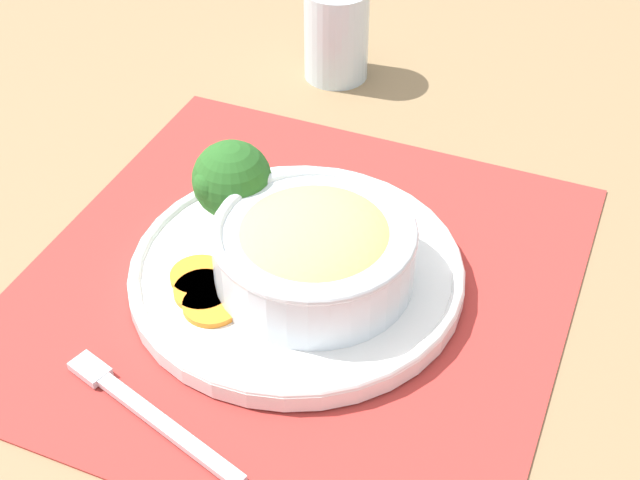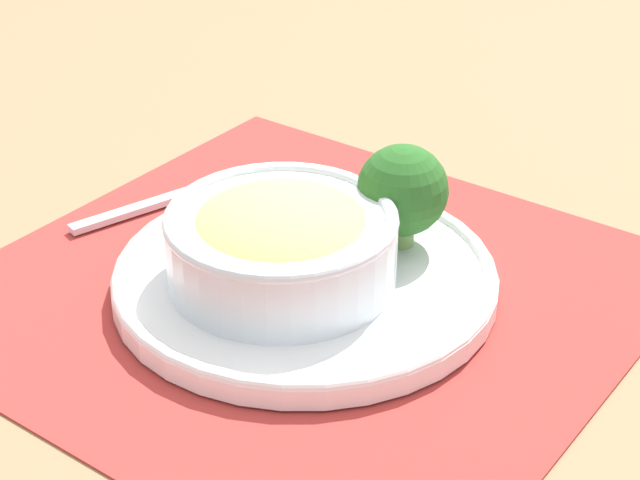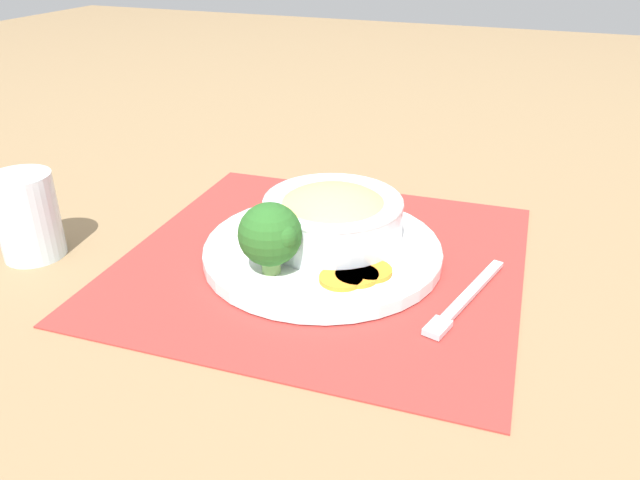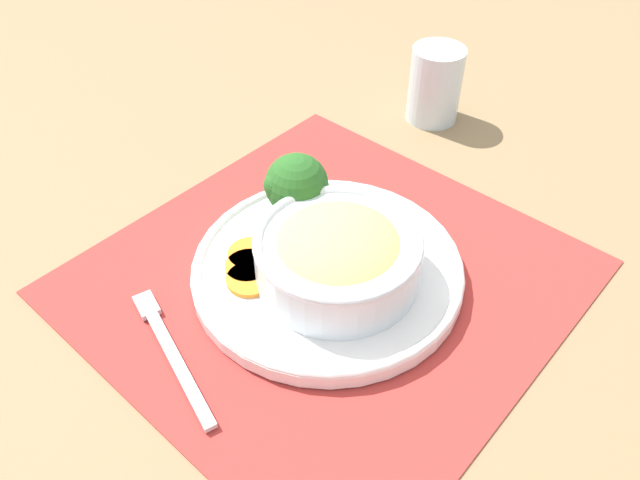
{
  "view_description": "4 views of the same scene",
  "coord_description": "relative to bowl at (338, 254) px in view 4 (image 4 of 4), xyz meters",
  "views": [
    {
      "loc": [
        -0.51,
        -0.26,
        0.55
      ],
      "look_at": [
        0.01,
        -0.02,
        0.05
      ],
      "focal_mm": 50.0,
      "sensor_mm": 36.0,
      "label": 1
    },
    {
      "loc": [
        0.45,
        -0.53,
        0.46
      ],
      "look_at": [
        0.01,
        0.01,
        0.05
      ],
      "focal_mm": 60.0,
      "sensor_mm": 36.0,
      "label": 2
    },
    {
      "loc": [
        -0.25,
        0.64,
        0.38
      ],
      "look_at": [
        -0.0,
        0.02,
        0.04
      ],
      "focal_mm": 35.0,
      "sensor_mm": 36.0,
      "label": 3
    },
    {
      "loc": [
        -0.34,
        -0.33,
        0.5
      ],
      "look_at": [
        0.0,
        0.01,
        0.05
      ],
      "focal_mm": 35.0,
      "sensor_mm": 36.0,
      "label": 4
    }
  ],
  "objects": [
    {
      "name": "ground_plane",
      "position": [
        0.01,
        0.02,
        -0.05
      ],
      "size": [
        4.0,
        4.0,
        0.0
      ],
      "primitive_type": "plane",
      "color": "#8C704C"
    },
    {
      "name": "water_glass",
      "position": [
        0.35,
        0.14,
        -0.01
      ],
      "size": [
        0.08,
        0.08,
        0.11
      ],
      "color": "silver",
      "rests_on": "ground_plane"
    },
    {
      "name": "fork",
      "position": [
        -0.17,
        0.07,
        -0.05
      ],
      "size": [
        0.06,
        0.18,
        0.01
      ],
      "rotation": [
        0.0,
        0.0,
        -0.25
      ],
      "color": "silver",
      "rests_on": "placemat"
    },
    {
      "name": "broccoli_floret",
      "position": [
        0.04,
        0.1,
        0.01
      ],
      "size": [
        0.07,
        0.07,
        0.08
      ],
      "color": "#759E51",
      "rests_on": "plate"
    },
    {
      "name": "carrot_slice_middle",
      "position": [
        -0.06,
        0.08,
        -0.03
      ],
      "size": [
        0.05,
        0.05,
        0.01
      ],
      "color": "orange",
      "rests_on": "plate"
    },
    {
      "name": "bowl",
      "position": [
        0.0,
        0.0,
        0.0
      ],
      "size": [
        0.17,
        0.17,
        0.07
      ],
      "color": "silver",
      "rests_on": "plate"
    },
    {
      "name": "placemat",
      "position": [
        0.01,
        0.02,
        -0.05
      ],
      "size": [
        0.5,
        0.49,
        0.0
      ],
      "color": "#B2332D",
      "rests_on": "ground_plane"
    },
    {
      "name": "carrot_slice_far",
      "position": [
        -0.07,
        0.06,
        -0.03
      ],
      "size": [
        0.05,
        0.05,
        0.01
      ],
      "color": "orange",
      "rests_on": "plate"
    },
    {
      "name": "plate",
      "position": [
        0.01,
        0.02,
        -0.04
      ],
      "size": [
        0.3,
        0.3,
        0.02
      ],
      "color": "white",
      "rests_on": "placemat"
    },
    {
      "name": "carrot_slice_near",
      "position": [
        -0.04,
        0.09,
        -0.03
      ],
      "size": [
        0.05,
        0.05,
        0.01
      ],
      "color": "orange",
      "rests_on": "plate"
    }
  ]
}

